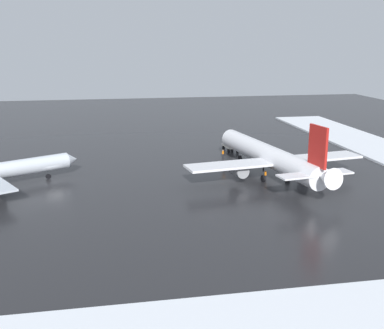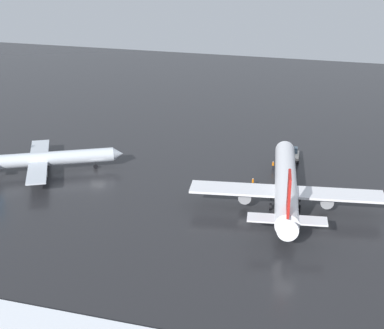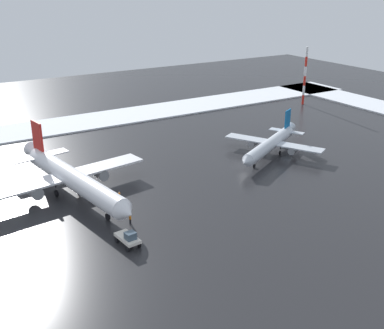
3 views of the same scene
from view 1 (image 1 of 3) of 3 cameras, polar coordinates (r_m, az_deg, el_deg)
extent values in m
plane|color=#232326|center=(83.76, -16.00, -1.93)|extent=(240.00, 240.00, 0.00)
cylinder|color=white|center=(83.93, 8.92, 1.11)|extent=(8.39, 31.98, 3.60)
cone|color=white|center=(99.05, 4.27, 3.26)|extent=(3.77, 3.03, 3.42)
cone|color=white|center=(69.43, 15.65, -1.50)|extent=(3.60, 4.21, 3.51)
cube|color=white|center=(77.52, 4.32, -0.10)|extent=(14.33, 6.70, 0.38)
cylinder|color=gray|center=(79.10, 5.57, -0.63)|extent=(2.64, 3.88, 2.12)
cube|color=white|center=(85.78, 15.04, 0.85)|extent=(14.33, 6.70, 0.38)
cylinder|color=gray|center=(85.30, 13.62, 0.14)|extent=(2.64, 3.88, 2.12)
cube|color=red|center=(70.54, 14.70, 2.09)|extent=(1.02, 4.25, 5.94)
cube|color=white|center=(70.00, 12.22, -1.34)|extent=(5.45, 3.50, 0.25)
cube|color=white|center=(73.44, 16.47, -0.88)|extent=(5.45, 3.50, 0.25)
cylinder|color=black|center=(93.98, 5.71, 1.64)|extent=(0.25, 0.25, 0.74)
cylinder|color=black|center=(94.33, 5.69, 0.73)|extent=(0.54, 1.21, 1.17)
cylinder|color=black|center=(80.52, 8.46, -0.60)|extent=(0.25, 0.25, 0.74)
cylinder|color=black|center=(80.92, 8.42, -1.66)|extent=(0.54, 1.21, 1.17)
cylinder|color=black|center=(82.74, 11.33, -0.33)|extent=(0.25, 0.25, 0.74)
cylinder|color=black|center=(83.13, 11.28, -1.35)|extent=(0.54, 1.21, 1.17)
cone|color=silver|center=(86.54, -14.05, 0.59)|extent=(2.84, 3.11, 2.53)
cylinder|color=black|center=(85.16, -16.72, -0.63)|extent=(0.19, 0.19, 0.55)
cylinder|color=black|center=(85.45, -16.67, -1.36)|extent=(0.89, 0.65, 0.86)
cube|color=silver|center=(102.84, 4.58, 2.21)|extent=(2.63, 4.79, 0.50)
cube|color=#3F5160|center=(103.52, 4.41, 2.75)|extent=(1.63, 1.54, 1.10)
cylinder|color=black|center=(104.13, 3.75, 1.99)|extent=(0.41, 0.93, 0.90)
cylinder|color=black|center=(104.80, 4.77, 2.05)|extent=(0.41, 0.93, 0.90)
cylinder|color=black|center=(101.18, 4.36, 1.61)|extent=(0.41, 0.93, 0.90)
cylinder|color=black|center=(101.87, 5.41, 1.67)|extent=(0.41, 0.93, 0.90)
cylinder|color=black|center=(96.74, 3.74, 1.01)|extent=(0.16, 0.16, 0.85)
cylinder|color=black|center=(96.65, 3.64, 1.00)|extent=(0.16, 0.16, 0.85)
cylinder|color=orange|center=(96.53, 3.69, 1.43)|extent=(0.36, 0.36, 0.62)
sphere|color=tan|center=(96.44, 3.70, 1.68)|extent=(0.24, 0.24, 0.24)
cylinder|color=black|center=(82.10, 8.62, -1.54)|extent=(0.16, 0.16, 0.85)
cylinder|color=black|center=(82.01, 8.75, -1.57)|extent=(0.16, 0.16, 0.85)
cylinder|color=orange|center=(81.86, 8.70, -1.06)|extent=(0.36, 0.36, 0.62)
sphere|color=tan|center=(81.75, 8.71, -0.77)|extent=(0.24, 0.24, 0.24)
cylinder|color=black|center=(87.54, 3.78, -0.41)|extent=(0.16, 0.16, 0.85)
cylinder|color=black|center=(87.37, 3.84, -0.44)|extent=(0.16, 0.16, 0.85)
cylinder|color=orange|center=(87.27, 3.82, 0.04)|extent=(0.36, 0.36, 0.62)
sphere|color=tan|center=(87.17, 3.82, 0.31)|extent=(0.24, 0.24, 0.24)
camera|label=2|loc=(45.07, 105.84, 22.87)|focal=55.00mm
camera|label=3|loc=(164.70, 8.06, 19.28)|focal=45.00mm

